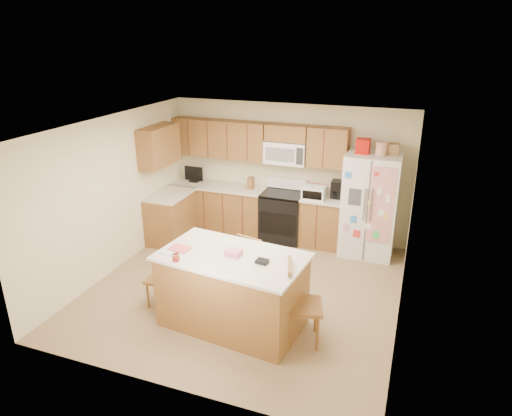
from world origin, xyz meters
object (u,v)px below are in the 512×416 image
at_px(refrigerator, 370,204).
at_px(windsor_chair_back, 255,266).
at_px(island, 232,290).
at_px(stove, 283,215).
at_px(windsor_chair_right, 302,305).
at_px(windsor_chair_left, 162,278).

bearing_deg(refrigerator, windsor_chair_back, -124.60).
xyz_separation_m(island, windsor_chair_back, (0.02, 0.78, -0.04)).
height_order(stove, island, stove).
relative_size(refrigerator, windsor_chair_back, 2.05).
bearing_deg(stove, windsor_chair_back, -84.59).
height_order(refrigerator, island, refrigerator).
bearing_deg(island, windsor_chair_back, 88.38).
distance_m(island, windsor_chair_right, 0.94).
bearing_deg(windsor_chair_back, island, -91.62).
height_order(island, windsor_chair_back, island).
distance_m(stove, island, 2.85).
xyz_separation_m(windsor_chair_left, windsor_chair_right, (2.08, -0.14, 0.11)).
distance_m(stove, refrigerator, 1.63).
bearing_deg(island, windsor_chair_left, 174.91).
bearing_deg(stove, windsor_chair_right, -68.77).
relative_size(windsor_chair_back, windsor_chair_right, 0.92).
xyz_separation_m(refrigerator, windsor_chair_left, (-2.54, -2.68, -0.51)).
height_order(stove, windsor_chair_left, stove).
bearing_deg(refrigerator, island, -116.71).
height_order(refrigerator, windsor_chair_left, refrigerator).
bearing_deg(windsor_chair_left, stove, 70.60).
height_order(refrigerator, windsor_chair_right, refrigerator).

